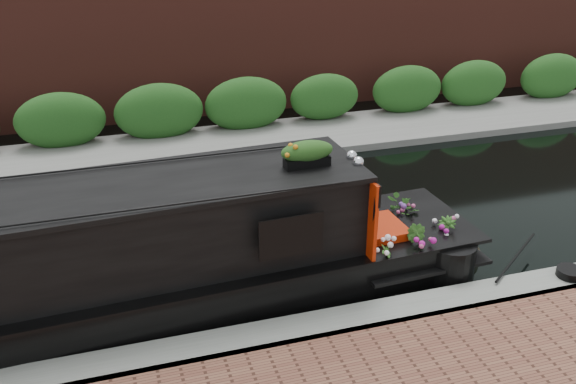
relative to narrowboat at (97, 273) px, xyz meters
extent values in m
plane|color=black|center=(1.70, 1.98, -0.77)|extent=(80.00, 80.00, 0.00)
cube|color=gray|center=(1.70, -1.32, -0.77)|extent=(40.00, 0.60, 0.50)
cube|color=slate|center=(1.70, 6.18, -0.77)|extent=(40.00, 2.40, 0.34)
cube|color=#21521B|center=(1.70, 7.08, -0.77)|extent=(40.00, 1.10, 2.80)
cube|color=#5C281F|center=(1.70, 9.18, -0.77)|extent=(40.00, 1.00, 8.00)
cube|color=black|center=(-0.47, 0.00, 0.54)|extent=(8.51, 2.02, 1.24)
cube|color=black|center=(-0.47, 0.00, 1.20)|extent=(8.65, 2.17, 0.07)
cube|color=#B22307|center=(3.78, 0.00, 0.54)|extent=(0.13, 1.61, 1.24)
cube|color=black|center=(2.56, -0.82, 0.61)|extent=(0.83, 0.07, 0.50)
cube|color=#B22307|center=(4.25, 0.00, -0.13)|extent=(0.77, 0.86, 0.46)
sphere|color=white|center=(3.79, -0.13, 1.26)|extent=(0.17, 0.17, 0.17)
sphere|color=white|center=(3.79, 0.13, 1.26)|extent=(0.17, 0.17, 0.17)
cube|color=black|center=(3.05, 0.00, 1.30)|extent=(0.67, 0.24, 0.14)
ellipsoid|color=orange|center=(3.05, 0.00, 1.48)|extent=(0.73, 0.23, 0.22)
imported|color=#29571D|center=(4.07, -0.67, -0.11)|extent=(0.30, 0.30, 0.48)
imported|color=#29571D|center=(4.64, -0.53, -0.04)|extent=(0.43, 0.44, 0.62)
imported|color=#29571D|center=(4.95, 0.54, -0.06)|extent=(0.67, 0.63, 0.59)
imported|color=#29571D|center=(5.30, -0.23, -0.09)|extent=(0.41, 0.41, 0.52)
imported|color=#29571D|center=(4.20, 0.69, -0.12)|extent=(0.21, 0.28, 0.47)
cylinder|color=olive|center=(5.89, 0.00, -0.62)|extent=(0.30, 0.34, 0.30)
cylinder|color=black|center=(6.85, -1.32, -0.46)|extent=(0.41, 0.41, 0.12)
camera|label=1|loc=(0.31, -7.99, 4.78)|focal=40.00mm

